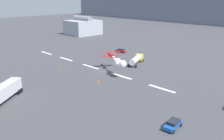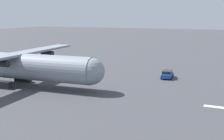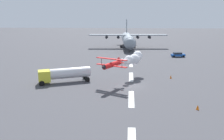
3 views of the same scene
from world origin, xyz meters
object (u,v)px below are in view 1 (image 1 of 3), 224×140
object	(u,v)px
traffic_cone_near	(60,69)
traffic_cone_far	(98,81)
semi_truck_orange	(2,93)
fuel_tanker_truck	(136,59)
airport_staff_sedan	(121,50)
stunt_biplane_red	(118,61)
followme_car_yellow	(173,124)

from	to	relation	value
traffic_cone_near	traffic_cone_far	xyz separation A→B (m)	(17.51, 0.97, 0.00)
semi_truck_orange	fuel_tanker_truck	world-z (taller)	semi_truck_orange
airport_staff_sedan	traffic_cone_near	size ratio (longest dim) A/B	6.55
stunt_biplane_red	traffic_cone_near	xyz separation A→B (m)	(-16.62, -9.64, -3.82)
followme_car_yellow	airport_staff_sedan	distance (m)	62.52
semi_truck_orange	traffic_cone_far	xyz separation A→B (m)	(5.01, 24.21, -1.75)
fuel_tanker_truck	airport_staff_sedan	size ratio (longest dim) A/B	2.10
stunt_biplane_red	traffic_cone_near	distance (m)	19.59
stunt_biplane_red	traffic_cone_far	xyz separation A→B (m)	(0.89, -8.68, -3.82)
traffic_cone_far	stunt_biplane_red	bearing A→B (deg)	95.86
semi_truck_orange	followme_car_yellow	size ratio (longest dim) A/B	2.94
semi_truck_orange	airport_staff_sedan	world-z (taller)	semi_truck_orange
semi_truck_orange	followme_car_yellow	world-z (taller)	semi_truck_orange
fuel_tanker_truck	followme_car_yellow	bearing A→B (deg)	-41.15
followme_car_yellow	fuel_tanker_truck	bearing A→B (deg)	138.85
airport_staff_sedan	followme_car_yellow	bearing A→B (deg)	-37.70
traffic_cone_near	traffic_cone_far	world-z (taller)	same
fuel_tanker_truck	traffic_cone_far	world-z (taller)	fuel_tanker_truck
traffic_cone_near	traffic_cone_far	distance (m)	17.54
semi_truck_orange	traffic_cone_near	xyz separation A→B (m)	(-12.51, 23.24, -1.75)
semi_truck_orange	stunt_biplane_red	bearing A→B (deg)	82.86
stunt_biplane_red	followme_car_yellow	bearing A→B (deg)	-28.00
semi_truck_orange	fuel_tanker_truck	bearing A→B (deg)	89.57
semi_truck_orange	airport_staff_sedan	bearing A→B (deg)	106.41
followme_car_yellow	traffic_cone_far	world-z (taller)	followme_car_yellow
semi_truck_orange	followme_car_yellow	distance (m)	37.42
stunt_biplane_red	traffic_cone_far	size ratio (longest dim) A/B	18.95
semi_truck_orange	traffic_cone_near	bearing A→B (deg)	118.29
airport_staff_sedan	stunt_biplane_red	bearing A→B (deg)	-48.06
stunt_biplane_red	fuel_tanker_truck	size ratio (longest dim) A/B	1.38
followme_car_yellow	semi_truck_orange	bearing A→B (deg)	-152.09
followme_car_yellow	traffic_cone_far	xyz separation A→B (m)	(-28.04, 6.71, -0.44)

